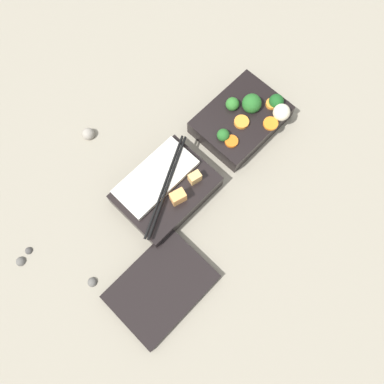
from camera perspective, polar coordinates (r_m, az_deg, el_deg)
The scene contains 8 objects.
ground_plane at distance 0.82m, azimuth 1.55°, elevation 4.91°, with size 3.00×3.00×0.00m, color gray.
bento_tray_vegetable at distance 0.85m, azimuth 8.04°, elevation 10.95°, with size 0.19×0.15×0.07m.
bento_tray_rice at distance 0.77m, azimuth -3.99°, elevation 0.40°, with size 0.21×0.14×0.07m.
bento_lid at distance 0.75m, azimuth -4.72°, elevation -14.17°, with size 0.19×0.14×0.02m, color black.
pebble_0 at distance 0.87m, azimuth -15.48°, elevation 8.52°, with size 0.03×0.03×0.03m, color gray.
pebble_1 at distance 0.77m, azimuth -15.00°, elevation -13.09°, with size 0.02×0.02×0.02m, color #595651.
pebble_2 at distance 0.83m, azimuth -24.73°, elevation -9.55°, with size 0.02×0.02×0.02m, color #595651.
pebble_3 at distance 0.83m, azimuth -23.68°, elevation -8.16°, with size 0.02×0.02×0.02m, color #474442.
Camera 1 is at (0.26, 0.22, 0.75)m, focal length 35.00 mm.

